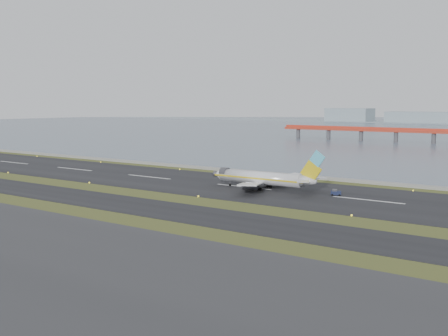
{
  "coord_description": "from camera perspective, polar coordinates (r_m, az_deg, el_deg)",
  "views": [
    {
      "loc": [
        95.47,
        -112.31,
        26.04
      ],
      "look_at": [
        -1.74,
        22.0,
        6.61
      ],
      "focal_mm": 45.0,
      "sensor_mm": 36.0,
      "label": 1
    }
  ],
  "objects": [
    {
      "name": "ground",
      "position": [
        149.69,
        -4.41,
        -3.35
      ],
      "size": [
        1000.0,
        1000.0,
        0.0
      ],
      "primitive_type": "plane",
      "color": "#2E4017",
      "rests_on": "ground"
    },
    {
      "name": "runway_strip",
      "position": [
        173.33,
        2.02,
        -1.94
      ],
      "size": [
        1000.0,
        45.0,
        0.1
      ],
      "primitive_type": "cube",
      "color": "black",
      "rests_on": "ground"
    },
    {
      "name": "seawall",
      "position": [
        198.64,
        6.85,
        -0.75
      ],
      "size": [
        1000.0,
        2.5,
        1.0
      ],
      "primitive_type": "cube",
      "color": "gray",
      "rests_on": "ground"
    },
    {
      "name": "taxiway_strip",
      "position": [
        140.9,
        -7.58,
        -4.01
      ],
      "size": [
        1000.0,
        18.0,
        0.1
      ],
      "primitive_type": "cube",
      "color": "black",
      "rests_on": "ground"
    },
    {
      "name": "airliner",
      "position": [
        168.12,
        4.1,
        -1.05
      ],
      "size": [
        38.52,
        32.89,
        12.8
      ],
      "color": "silver",
      "rests_on": "ground"
    },
    {
      "name": "pushback_tug",
      "position": [
        160.33,
        11.29,
        -2.47
      ],
      "size": [
        3.25,
        2.59,
        1.82
      ],
      "rotation": [
        0.0,
        0.0,
        0.4
      ],
      "color": "#151C39",
      "rests_on": "ground"
    }
  ]
}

